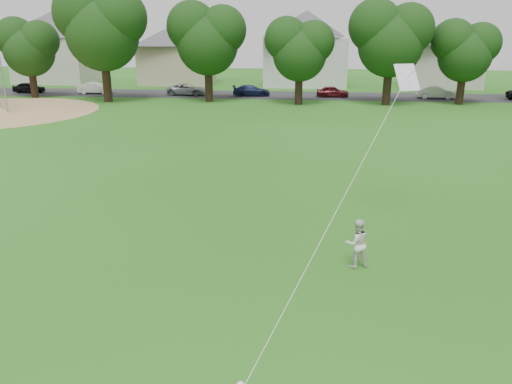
# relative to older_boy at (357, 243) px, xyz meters

# --- Properties ---
(ground) EXTENTS (160.00, 160.00, 0.00)m
(ground) POSITION_rel_older_boy_xyz_m (-2.44, -2.39, -0.73)
(ground) COLOR #204F12
(ground) RESTS_ON ground
(street) EXTENTS (90.00, 7.00, 0.01)m
(street) POSITION_rel_older_boy_xyz_m (-2.44, 39.61, -0.73)
(street) COLOR #2D2D30
(street) RESTS_ON ground
(older_boy) EXTENTS (0.85, 0.75, 1.46)m
(older_boy) POSITION_rel_older_boy_xyz_m (0.00, 0.00, 0.00)
(older_boy) COLOR silver
(older_boy) RESTS_ON ground
(kite) EXTENTS (2.61, 5.58, 11.93)m
(kite) POSITION_rel_older_boy_xyz_m (-0.40, -1.24, 2.11)
(kite) COLOR white
(kite) RESTS_ON ground
(tree_row) EXTENTS (81.69, 8.80, 10.94)m
(tree_row) POSITION_rel_older_boy_xyz_m (-0.68, 33.89, 5.51)
(tree_row) COLOR black
(tree_row) RESTS_ON ground
(parked_cars) EXTENTS (55.55, 2.35, 1.23)m
(parked_cars) POSITION_rel_older_boy_xyz_m (-5.56, 38.61, -0.15)
(parked_cars) COLOR black
(parked_cars) RESTS_ON ground
(house_row) EXTENTS (76.76, 14.05, 10.34)m
(house_row) POSITION_rel_older_boy_xyz_m (-3.13, 49.61, 4.36)
(house_row) COLOR beige
(house_row) RESTS_ON ground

